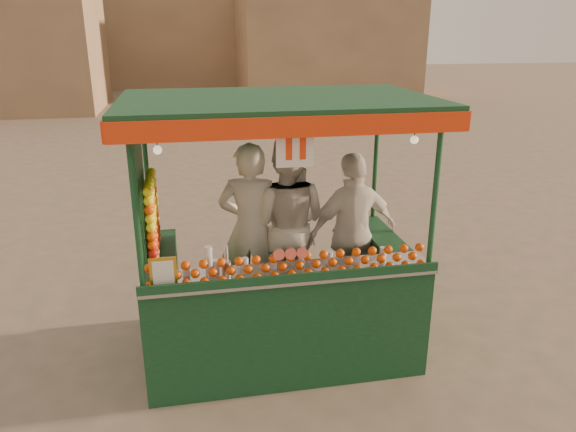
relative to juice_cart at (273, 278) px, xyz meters
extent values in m
plane|color=brown|center=(-0.19, 0.21, -0.87)|extent=(90.00, 90.00, 0.00)
cube|color=#A07E5B|center=(6.81, 24.21, 1.63)|extent=(9.00, 6.00, 5.00)
cube|color=#A07E5B|center=(-2.19, 30.21, 2.63)|extent=(14.00, 7.00, 7.00)
cube|color=#0F381C|center=(0.08, 0.13, -0.72)|extent=(2.71, 1.67, 0.31)
cylinder|color=black|center=(-0.86, 0.13, -0.68)|extent=(0.37, 0.10, 0.37)
cylinder|color=black|center=(1.01, 0.13, -0.68)|extent=(0.37, 0.10, 0.37)
cube|color=#0F381C|center=(0.08, -0.54, -0.14)|extent=(2.71, 0.31, 0.83)
cube|color=#0F381C|center=(-1.12, 0.24, -0.14)|extent=(0.31, 1.35, 0.83)
cube|color=#0F381C|center=(1.27, 0.24, -0.14)|extent=(0.31, 1.35, 0.83)
cube|color=#B2B2B7|center=(0.08, -0.51, 0.29)|extent=(2.71, 0.48, 0.03)
cylinder|color=#0F381C|center=(-1.23, -0.65, 1.00)|extent=(0.05, 0.05, 1.46)
cylinder|color=#0F381C|center=(1.38, -0.65, 1.00)|extent=(0.05, 0.05, 1.46)
cylinder|color=#0F381C|center=(-1.23, 0.92, 1.00)|extent=(0.05, 0.05, 1.46)
cylinder|color=#0F381C|center=(1.38, 0.92, 1.00)|extent=(0.05, 0.05, 1.46)
cube|color=#0F381C|center=(0.08, 0.13, 1.77)|extent=(2.92, 1.87, 0.08)
cube|color=red|center=(0.08, -0.80, 1.69)|extent=(2.92, 0.04, 0.17)
cube|color=red|center=(0.08, 1.07, 1.69)|extent=(2.92, 0.04, 0.17)
cube|color=red|center=(-1.38, 0.13, 1.69)|extent=(0.04, 1.87, 0.17)
cube|color=red|center=(1.53, 0.13, 1.69)|extent=(0.04, 1.87, 0.17)
cylinder|color=#FF604D|center=(0.06, -0.65, 0.54)|extent=(0.10, 0.03, 0.10)
cube|color=gold|center=(-1.05, -0.65, 0.45)|extent=(0.23, 0.02, 0.29)
cube|color=white|center=(0.08, -0.72, 1.50)|extent=(0.31, 0.02, 0.31)
sphere|color=#FFE5B2|center=(-1.02, -0.57, 1.50)|extent=(0.07, 0.07, 0.07)
sphere|color=#FFE5B2|center=(1.17, -0.57, 1.50)|extent=(0.07, 0.07, 0.07)
imported|color=beige|center=(-0.17, 0.44, 0.39)|extent=(0.78, 0.62, 1.89)
imported|color=beige|center=(0.23, 0.47, 0.41)|extent=(1.16, 1.06, 1.94)
imported|color=silver|center=(0.93, 0.31, 0.32)|extent=(1.10, 0.62, 1.76)
camera|label=1|loc=(-0.79, -4.93, 2.42)|focal=33.59mm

